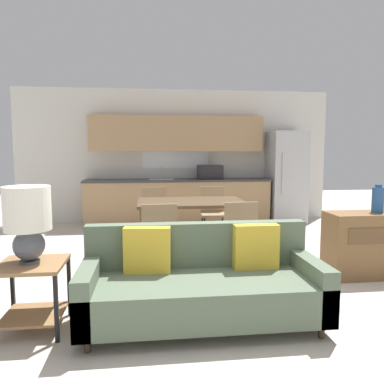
# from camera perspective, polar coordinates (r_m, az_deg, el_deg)

# --- Properties ---
(ground_plane) EXTENTS (20.00, 20.00, 0.00)m
(ground_plane) POSITION_cam_1_polar(r_m,az_deg,el_deg) (3.49, 3.85, -18.49)
(ground_plane) COLOR beige
(wall_back) EXTENTS (6.40, 0.07, 2.70)m
(wall_back) POSITION_cam_1_polar(r_m,az_deg,el_deg) (7.77, -2.41, 5.49)
(wall_back) COLOR silver
(wall_back) RESTS_ON ground_plane
(kitchen_counter) EXTENTS (3.66, 0.65, 2.15)m
(kitchen_counter) POSITION_cam_1_polar(r_m,az_deg,el_deg) (7.49, -2.14, 1.56)
(kitchen_counter) COLOR tan
(kitchen_counter) RESTS_ON ground_plane
(refrigerator) EXTENTS (0.70, 0.71, 1.85)m
(refrigerator) POSITION_cam_1_polar(r_m,az_deg,el_deg) (7.90, 14.15, 2.21)
(refrigerator) COLOR #B7BABC
(refrigerator) RESTS_ON ground_plane
(dining_table) EXTENTS (1.47, 0.95, 0.77)m
(dining_table) POSITION_cam_1_polar(r_m,az_deg,el_deg) (5.21, -0.20, -2.06)
(dining_table) COLOR brown
(dining_table) RESTS_ON ground_plane
(couch) EXTENTS (1.99, 0.80, 0.81)m
(couch) POSITION_cam_1_polar(r_m,az_deg,el_deg) (3.30, 1.42, -13.82)
(couch) COLOR #3D2D1E
(couch) RESTS_ON ground_plane
(side_table) EXTENTS (0.52, 0.52, 0.56)m
(side_table) POSITION_cam_1_polar(r_m,az_deg,el_deg) (3.39, -23.15, -12.84)
(side_table) COLOR olive
(side_table) RESTS_ON ground_plane
(table_lamp) EXTENTS (0.37, 0.37, 0.62)m
(table_lamp) POSITION_cam_1_polar(r_m,az_deg,el_deg) (3.28, -23.76, -3.61)
(table_lamp) COLOR #4C515B
(table_lamp) RESTS_ON side_table
(credenza) EXTENTS (1.12, 0.43, 0.75)m
(credenza) POSITION_cam_1_polar(r_m,az_deg,el_deg) (4.90, 26.02, -7.16)
(credenza) COLOR brown
(credenza) RESTS_ON ground_plane
(vase) EXTENTS (0.13, 0.13, 0.33)m
(vase) POSITION_cam_1_polar(r_m,az_deg,el_deg) (4.82, 26.47, -1.02)
(vase) COLOR #234C84
(vase) RESTS_ON credenza
(dining_chair_near_right) EXTENTS (0.44, 0.44, 0.87)m
(dining_chair_near_right) POSITION_cam_1_polar(r_m,az_deg,el_deg) (4.54, 6.98, -6.13)
(dining_chair_near_right) COLOR #997A56
(dining_chair_near_right) RESTS_ON ground_plane
(dining_chair_near_left) EXTENTS (0.43, 0.43, 0.87)m
(dining_chair_near_left) POSITION_cam_1_polar(r_m,az_deg,el_deg) (4.36, -5.05, -6.61)
(dining_chair_near_left) COLOR #997A56
(dining_chair_near_left) RESTS_ON ground_plane
(dining_chair_far_right) EXTENTS (0.44, 0.44, 0.87)m
(dining_chair_far_right) POSITION_cam_1_polar(r_m,az_deg,el_deg) (6.14, 3.27, -2.82)
(dining_chair_far_right) COLOR #997A56
(dining_chair_far_right) RESTS_ON ground_plane
(dining_chair_far_left) EXTENTS (0.46, 0.46, 0.87)m
(dining_chair_far_left) POSITION_cam_1_polar(r_m,az_deg,el_deg) (6.05, -5.63, -2.98)
(dining_chair_far_left) COLOR #997A56
(dining_chair_far_left) RESTS_ON ground_plane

